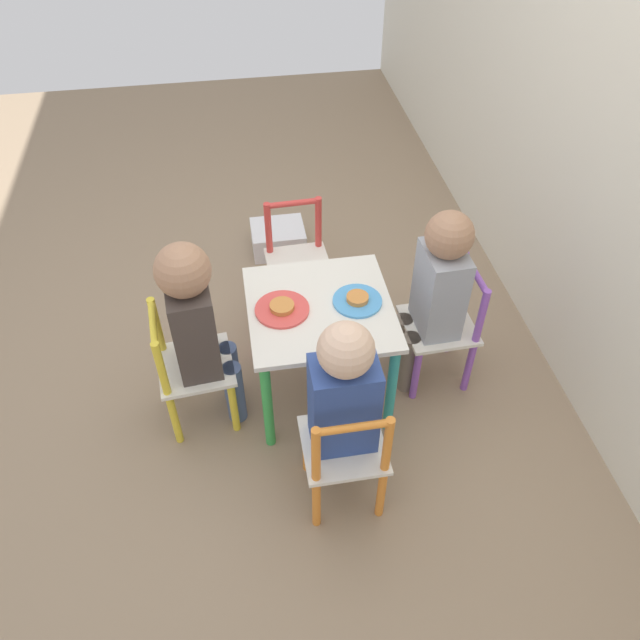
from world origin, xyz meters
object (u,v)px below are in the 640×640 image
Objects in this scene: plate_front at (282,309)px; chair_yellow at (190,369)px; child_back at (436,287)px; plate_back at (357,300)px; kids_table at (320,322)px; chair_red at (298,264)px; child_front at (197,320)px; chair_orange at (345,454)px; child_right at (343,398)px; chair_purple at (444,327)px; storage_bin at (278,238)px.

chair_yellow is at bearing -82.75° from plate_front.
child_back is 0.29m from plate_back.
chair_red is (-0.48, -0.02, -0.12)m from kids_table.
kids_table is at bearing -90.00° from child_front.
plate_back is (-0.04, 0.55, -0.02)m from child_front.
chair_red is 0.67× the size of child_back.
chair_orange is 0.67× the size of child_back.
child_right is at bearing -90.00° from chair_orange.
chair_orange is at bearing -45.77° from chair_purple.
storage_bin is at bearing 93.14° from chair_red.
child_right is at bearing -133.37° from chair_yellow.
child_front is (-0.01, 0.06, 0.23)m from chair_yellow.
child_back is at bearing -91.75° from child_front.
chair_purple is 1.08m from storage_bin.
child_right is (0.42, 0.00, 0.09)m from kids_table.
plate_front is at bearing -105.56° from chair_red.
plate_front is (-0.42, -0.13, -0.00)m from child_right.
kids_table is 0.66× the size of child_right.
kids_table is 0.98× the size of chair_orange.
child_back is at bearing 91.74° from kids_table.
child_back reaches higher than chair_purple.
chair_orange is 2.99× the size of plate_back.
child_back reaches higher than plate_front.
plate_back is at bearing -74.73° from chair_red.
chair_yellow is 0.40m from plate_front.
chair_purple is at bearing 92.41° from plate_back.
kids_table is 2.67× the size of plate_front.
chair_purple is 2.74× the size of plate_front.
chair_red is at bearing -162.68° from plate_back.
chair_yellow is 0.64m from child_right.
chair_orange and chair_red have the same top height.
plate_back is (0.48, 0.15, 0.20)m from chair_red.
child_right reaches higher than plate_back.
kids_table is at bearing 3.57° from storage_bin.
chair_red reaches higher than plate_front.
plate_front is at bearing -90.38° from chair_purple.
child_back is 0.84m from child_front.
chair_red is 0.92m from child_right.
kids_table is 0.64× the size of child_front.
child_back is (-0.01, 0.42, 0.09)m from kids_table.
child_right is (-0.06, -0.00, 0.21)m from chair_orange.
child_front reaches higher than plate_back.
chair_yellow is 0.65m from plate_back.
storage_bin is (-0.93, 0.07, -0.40)m from plate_front.
child_front is 1.12m from storage_bin.
chair_purple is at bearing -91.75° from chair_yellow.
storage_bin is (-0.92, -0.48, -0.40)m from child_back.
plate_back is 0.92× the size of plate_front.
child_right reaches higher than kids_table.
chair_purple is 0.67× the size of child_right.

